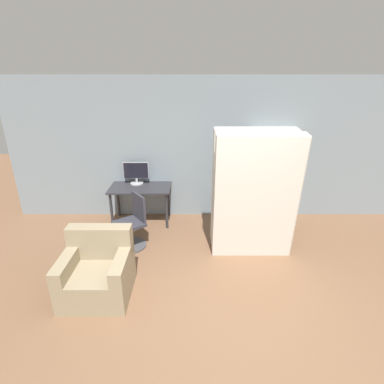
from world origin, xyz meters
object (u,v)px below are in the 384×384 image
at_px(monitor, 137,172).
at_px(bookshelf, 266,177).
at_px(mattress_near, 257,198).
at_px(mattress_far, 252,189).
at_px(armchair, 99,271).
at_px(office_chair, 133,226).

bearing_deg(monitor, bookshelf, 0.11).
relative_size(mattress_near, mattress_far, 1.00).
height_order(mattress_near, mattress_far, mattress_near).
height_order(mattress_near, armchair, mattress_near).
xyz_separation_m(office_chair, armchair, (-0.24, -1.16, -0.04)).
xyz_separation_m(office_chair, mattress_near, (1.94, -0.30, 0.63)).
bearing_deg(bookshelf, mattress_near, -108.53).
bearing_deg(armchair, mattress_near, 21.55).
relative_size(monitor, mattress_near, 0.24).
relative_size(monitor, mattress_far, 0.25).
height_order(bookshelf, armchair, bookshelf).
relative_size(mattress_near, armchair, 2.33).
height_order(monitor, office_chair, monitor).
height_order(bookshelf, mattress_far, mattress_far).
bearing_deg(mattress_far, office_chair, -177.83).
xyz_separation_m(monitor, mattress_near, (2.02, -1.35, 0.04)).
distance_m(office_chair, armchair, 1.18).
height_order(office_chair, mattress_far, mattress_far).
bearing_deg(office_chair, mattress_near, -8.64).
xyz_separation_m(bookshelf, mattress_far, (-0.45, -0.99, 0.12)).
relative_size(bookshelf, armchair, 2.03).
bearing_deg(monitor, mattress_near, -33.78).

